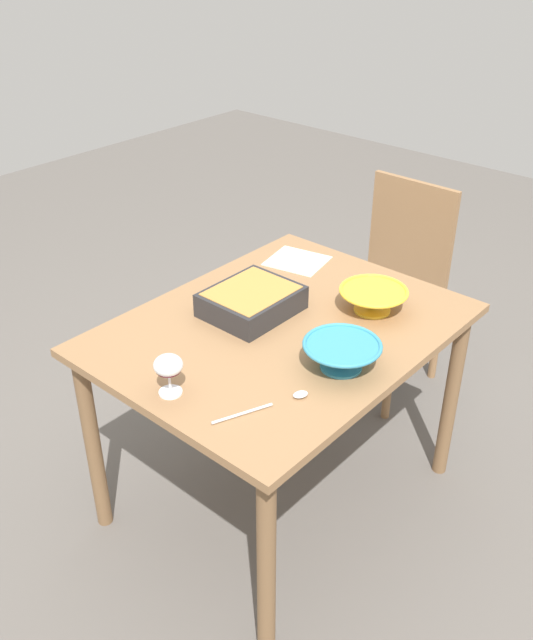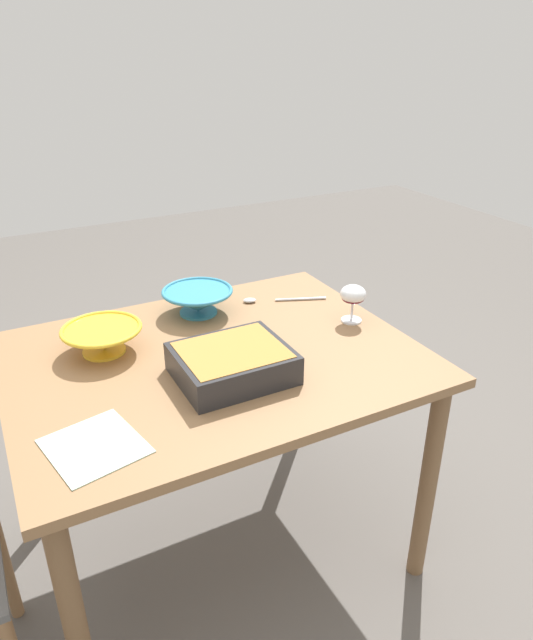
{
  "view_description": "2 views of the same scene",
  "coord_description": "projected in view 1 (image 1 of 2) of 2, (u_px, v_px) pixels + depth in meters",
  "views": [
    {
      "loc": [
        -1.47,
        -1.22,
        1.91
      ],
      "look_at": [
        -0.12,
        -0.04,
        0.84
      ],
      "focal_mm": 39.1,
      "sensor_mm": 36.0,
      "label": 1
    },
    {
      "loc": [
        0.53,
        1.34,
        1.56
      ],
      "look_at": [
        -0.18,
        -0.01,
        0.81
      ],
      "focal_mm": 32.31,
      "sensor_mm": 36.0,
      "label": 2
    }
  ],
  "objects": [
    {
      "name": "wine_glass",
      "position": [
        167.0,
        367.0,
        1.89
      ],
      "size": [
        0.08,
        0.08,
        0.12
      ],
      "color": "white",
      "rests_on": "dining_table"
    },
    {
      "name": "ground_plane",
      "position": [
        279.0,
        494.0,
        2.62
      ],
      "size": [
        8.0,
        8.0,
        0.0
      ],
      "primitive_type": "plane",
      "color": "#5B5651"
    },
    {
      "name": "napkin",
      "position": [
        297.0,
        261.0,
        2.64
      ],
      "size": [
        0.23,
        0.24,
        0.0
      ],
      "primitive_type": "cube",
      "rotation": [
        0.0,
        0.0,
        0.21
      ],
      "color": "#B2CCB7",
      "rests_on": "dining_table"
    },
    {
      "name": "mixing_bowl",
      "position": [
        373.0,
        299.0,
        2.3
      ],
      "size": [
        0.23,
        0.23,
        0.08
      ],
      "color": "yellow",
      "rests_on": "dining_table"
    },
    {
      "name": "dining_table",
      "position": [
        281.0,
        350.0,
        2.29
      ],
      "size": [
        1.14,
        0.88,
        0.74
      ],
      "color": "olive",
      "rests_on": "ground_plane"
    },
    {
      "name": "serving_spoon",
      "position": [
        279.0,
        401.0,
        1.89
      ],
      "size": [
        0.27,
        0.12,
        0.01
      ],
      "color": "silver",
      "rests_on": "dining_table"
    },
    {
      "name": "casserole_dish",
      "position": [
        252.0,
        300.0,
        2.29
      ],
      "size": [
        0.29,
        0.25,
        0.08
      ],
      "color": "#262628",
      "rests_on": "dining_table"
    },
    {
      "name": "small_bowl",
      "position": [
        342.0,
        354.0,
        2.01
      ],
      "size": [
        0.23,
        0.23,
        0.09
      ],
      "color": "teal",
      "rests_on": "dining_table"
    },
    {
      "name": "chair",
      "position": [
        393.0,
        278.0,
        3.05
      ],
      "size": [
        0.43,
        0.42,
        0.91
      ],
      "color": "#595959",
      "rests_on": "ground_plane"
    }
  ]
}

